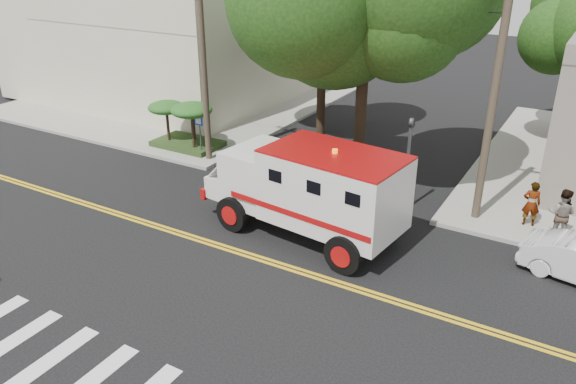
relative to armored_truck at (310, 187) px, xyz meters
The scene contains 13 objects.
ground 3.28m from the armored_truck, 127.73° to the right, with size 100.00×100.00×0.00m, color black.
sidewalk_nw 19.02m from the armored_truck, 143.20° to the left, with size 17.00×17.00×0.15m, color gray.
building_left 21.70m from the armored_truck, 143.19° to the left, with size 16.00×14.00×10.00m, color #BFB89D.
utility_pole_left 8.64m from the armored_truck, 152.10° to the left, with size 0.28×0.28×9.00m, color #382D23.
utility_pole_right 6.70m from the armored_truck, 41.13° to the left, with size 0.28×0.28×9.00m, color #382D23.
tree_main 6.73m from the armored_truck, 86.16° to the left, with size 6.08×5.70×9.85m.
tree_left 11.26m from the armored_truck, 114.28° to the left, with size 4.48×4.20×7.70m.
traffic_signal 4.07m from the armored_truck, 58.23° to the left, with size 0.15×0.18×3.60m.
accessibility_sign 8.85m from the armored_truck, 152.94° to the left, with size 0.45×0.10×2.02m.
palm_planter 10.14m from the armored_truck, 153.84° to the left, with size 3.52×2.63×2.36m.
armored_truck is the anchor object (origin of this frame).
pedestrian_a 7.75m from the armored_truck, 34.09° to the left, with size 0.60×0.39×1.64m, color gray.
pedestrian_b 8.32m from the armored_truck, 27.11° to the left, with size 0.87×0.68×1.80m, color gray.
Camera 1 is at (9.59, -12.82, 9.38)m, focal length 35.00 mm.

